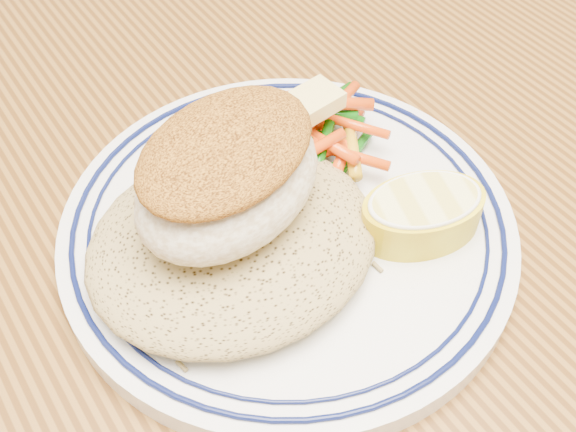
# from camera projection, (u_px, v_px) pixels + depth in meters

# --- Properties ---
(dining_table) EXTENTS (1.50, 0.90, 0.75)m
(dining_table) POSITION_uv_depth(u_px,v_px,m) (212.00, 339.00, 0.48)
(dining_table) COLOR #533110
(dining_table) RESTS_ON ground
(plate) EXTENTS (0.25, 0.25, 0.02)m
(plate) POSITION_uv_depth(u_px,v_px,m) (288.00, 228.00, 0.40)
(plate) COLOR silver
(plate) RESTS_ON dining_table
(rice_pilaf) EXTENTS (0.16, 0.14, 0.03)m
(rice_pilaf) POSITION_uv_depth(u_px,v_px,m) (233.00, 237.00, 0.37)
(rice_pilaf) COLOR #98824C
(rice_pilaf) RESTS_ON plate
(fish_fillet) EXTENTS (0.13, 0.11, 0.05)m
(fish_fillet) POSITION_uv_depth(u_px,v_px,m) (228.00, 174.00, 0.35)
(fish_fillet) COLOR beige
(fish_fillet) RESTS_ON rice_pilaf
(vegetable_pile) EXTENTS (0.10, 0.09, 0.03)m
(vegetable_pile) POSITION_uv_depth(u_px,v_px,m) (309.00, 134.00, 0.42)
(vegetable_pile) COLOR gold
(vegetable_pile) RESTS_ON plate
(butter_pat) EXTENTS (0.03, 0.03, 0.01)m
(butter_pat) POSITION_uv_depth(u_px,v_px,m) (314.00, 101.00, 0.41)
(butter_pat) COLOR #ECD773
(butter_pat) RESTS_ON vegetable_pile
(lemon_wedge) EXTENTS (0.08, 0.08, 0.03)m
(lemon_wedge) POSITION_uv_depth(u_px,v_px,m) (422.00, 213.00, 0.38)
(lemon_wedge) COLOR yellow
(lemon_wedge) RESTS_ON plate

